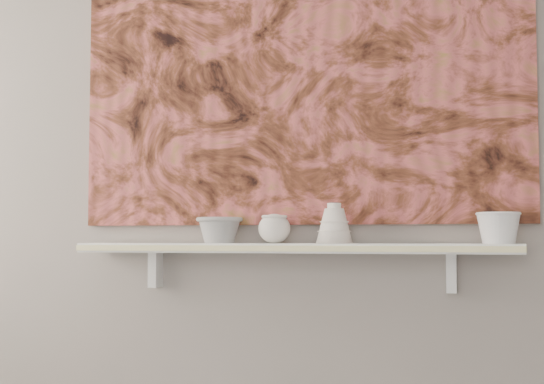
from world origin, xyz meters
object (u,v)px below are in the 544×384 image
(cup_cream, at_px, (274,229))
(bowl_white, at_px, (499,228))
(shelf, at_px, (291,248))
(painting, at_px, (296,58))
(bowl_grey, at_px, (219,230))
(bell_vessel, at_px, (334,223))

(cup_cream, relative_size, bowl_white, 0.78)
(bowl_white, bearing_deg, shelf, 180.00)
(painting, xyz_separation_m, cup_cream, (-0.05, -0.08, -0.56))
(bowl_grey, relative_size, cup_cream, 1.49)
(painting, distance_m, cup_cream, 0.57)
(bell_vessel, bearing_deg, shelf, 180.00)
(shelf, bearing_deg, cup_cream, 180.00)
(bowl_grey, bearing_deg, cup_cream, 0.00)
(shelf, relative_size, bowl_grey, 9.22)
(painting, height_order, bowl_grey, painting)
(bell_vessel, xyz_separation_m, bowl_white, (0.49, 0.00, -0.02))
(bowl_grey, bearing_deg, bowl_white, 0.00)
(shelf, bearing_deg, bell_vessel, 0.00)
(bowl_grey, distance_m, bowl_white, 0.87)
(shelf, xyz_separation_m, bowl_white, (0.63, 0.00, 0.06))
(bowl_grey, height_order, cup_cream, cup_cream)
(bowl_grey, distance_m, bell_vessel, 0.38)
(cup_cream, height_order, bowl_white, bowl_white)
(shelf, height_order, bowl_white, bowl_white)
(cup_cream, bearing_deg, bowl_white, 0.00)
(bowl_grey, bearing_deg, painting, 18.70)
(bowl_white, bearing_deg, bell_vessel, 180.00)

